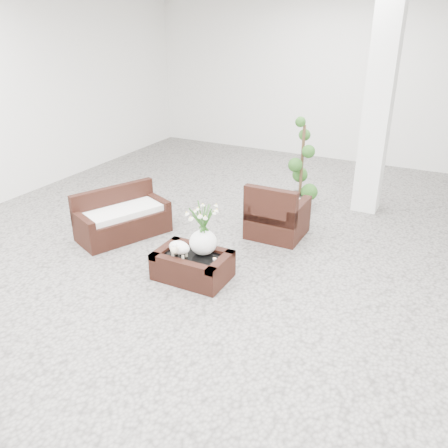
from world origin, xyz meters
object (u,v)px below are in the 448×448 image
at_px(loveseat, 122,214).
at_px(topiary, 302,165).
at_px(armchair, 278,209).
at_px(coffee_table, 193,266).

bearing_deg(loveseat, topiary, -16.77).
xyz_separation_m(armchair, loveseat, (-2.00, -1.07, -0.07)).
relative_size(coffee_table, loveseat, 0.69).
bearing_deg(armchair, loveseat, 28.20).
height_order(coffee_table, armchair, armchair).
relative_size(loveseat, topiary, 0.87).
bearing_deg(coffee_table, topiary, 81.64).
height_order(coffee_table, loveseat, loveseat).
xyz_separation_m(coffee_table, topiary, (0.42, 2.84, 0.60)).
xyz_separation_m(coffee_table, armchair, (0.48, 1.64, 0.26)).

